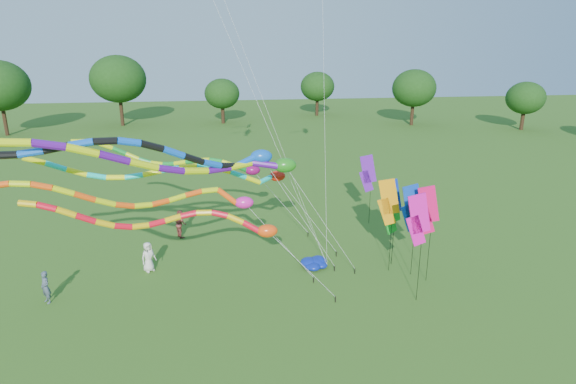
{
  "coord_description": "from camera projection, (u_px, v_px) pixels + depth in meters",
  "views": [
    {
      "loc": [
        -2.6,
        -18.42,
        11.55
      ],
      "look_at": [
        0.26,
        2.71,
        4.8
      ],
      "focal_mm": 30.0,
      "sensor_mm": 36.0,
      "label": 1
    }
  ],
  "objects": [
    {
      "name": "person_b",
      "position": [
        46.0,
        287.0,
        21.94
      ],
      "size": [
        0.66,
        0.66,
        1.55
      ],
      "primitive_type": "imported",
      "rotation": [
        0.0,
        0.0,
        -0.8
      ],
      "color": "#434F5E",
      "rests_on": "ground"
    },
    {
      "name": "ground",
      "position": [
        290.0,
        314.0,
        21.22
      ],
      "size": [
        160.0,
        160.0,
        0.0
      ],
      "primitive_type": "plane",
      "color": "#2F5A17",
      "rests_on": "ground"
    },
    {
      "name": "banner_pole_magenta_b",
      "position": [
        427.0,
        210.0,
        23.08
      ],
      "size": [
        1.15,
        0.32,
        5.01
      ],
      "rotation": [
        0.0,
        0.0,
        -0.21
      ],
      "color": "black",
      "rests_on": "ground"
    },
    {
      "name": "tube_kite_orange",
      "position": [
        155.0,
        197.0,
        20.44
      ],
      "size": [
        13.55,
        2.49,
        6.99
      ],
      "rotation": [
        0.0,
        0.0,
        0.15
      ],
      "color": "black",
      "rests_on": "ground"
    },
    {
      "name": "banner_pole_violet",
      "position": [
        368.0,
        174.0,
        30.75
      ],
      "size": [
        1.16,
        0.19,
        4.65
      ],
      "rotation": [
        0.0,
        0.0,
        -0.1
      ],
      "color": "black",
      "rests_on": "ground"
    },
    {
      "name": "blue_nylon_heap",
      "position": [
        306.0,
        263.0,
        25.46
      ],
      "size": [
        1.67,
        1.68,
        0.55
      ],
      "color": "#0B2195",
      "rests_on": "ground"
    },
    {
      "name": "tube_kite_green",
      "position": [
        190.0,
        161.0,
        27.6
      ],
      "size": [
        13.08,
        1.57,
        6.85
      ],
      "rotation": [
        0.0,
        0.0,
        -0.05
      ],
      "color": "black",
      "rests_on": "ground"
    },
    {
      "name": "person_c",
      "position": [
        180.0,
        223.0,
        29.37
      ],
      "size": [
        0.94,
        1.03,
        1.7
      ],
      "primitive_type": "imported",
      "rotation": [
        0.0,
        0.0,
        2.02
      ],
      "color": "brown",
      "rests_on": "ground"
    },
    {
      "name": "tube_kite_red",
      "position": [
        185.0,
        222.0,
        20.12
      ],
      "size": [
        12.52,
        1.31,
        6.19
      ],
      "rotation": [
        0.0,
        0.0,
        -0.0
      ],
      "color": "black",
      "rests_on": "ground"
    },
    {
      "name": "person_a",
      "position": [
        148.0,
        257.0,
        24.97
      ],
      "size": [
        0.93,
        0.89,
        1.6
      ],
      "primitive_type": "imported",
      "rotation": [
        0.0,
        0.0,
        0.68
      ],
      "color": "silver",
      "rests_on": "ground"
    },
    {
      "name": "banner_pole_orange",
      "position": [
        388.0,
        202.0,
        24.16
      ],
      "size": [
        1.13,
        0.44,
        5.03
      ],
      "rotation": [
        0.0,
        0.0,
        -0.32
      ],
      "color": "black",
      "rests_on": "ground"
    },
    {
      "name": "tube_kite_cyan",
      "position": [
        195.0,
        173.0,
        22.01
      ],
      "size": [
        13.77,
        3.98,
        7.64
      ],
      "rotation": [
        0.0,
        0.0,
        0.31
      ],
      "color": "black",
      "rests_on": "ground"
    },
    {
      "name": "tree_ring",
      "position": [
        396.0,
        231.0,
        15.83
      ],
      "size": [
        114.38,
        119.57,
        9.51
      ],
      "color": "#382314",
      "rests_on": "ground"
    },
    {
      "name": "banner_pole_green",
      "position": [
        391.0,
        212.0,
        24.96
      ],
      "size": [
        1.14,
        0.4,
        4.28
      ],
      "rotation": [
        0.0,
        0.0,
        0.28
      ],
      "color": "black",
      "rests_on": "ground"
    },
    {
      "name": "banner_pole_blue_a",
      "position": [
        391.0,
        202.0,
        25.37
      ],
      "size": [
        1.16,
        0.16,
        4.67
      ],
      "rotation": [
        0.0,
        0.0,
        -0.07
      ],
      "color": "black",
      "rests_on": "ground"
    },
    {
      "name": "tube_kite_purple",
      "position": [
        153.0,
        160.0,
        18.74
      ],
      "size": [
        17.85,
        5.53,
        9.12
      ],
      "rotation": [
        0.0,
        0.0,
        0.3
      ],
      "color": "black",
      "rests_on": "ground"
    },
    {
      "name": "banner_pole_magenta_a",
      "position": [
        418.0,
        220.0,
        21.16
      ],
      "size": [
        1.16,
        0.13,
        5.25
      ],
      "rotation": [
        0.0,
        0.0,
        -0.04
      ],
      "color": "black",
      "rests_on": "ground"
    },
    {
      "name": "banner_pole_blue_b",
      "position": [
        411.0,
        208.0,
        23.7
      ],
      "size": [
        1.16,
        0.1,
        4.9
      ],
      "rotation": [
        0.0,
        0.0,
        0.02
      ],
      "color": "black",
      "rests_on": "ground"
    },
    {
      "name": "tube_kite_blue",
      "position": [
        164.0,
        154.0,
        19.07
      ],
      "size": [
        14.85,
        5.21,
        8.82
      ],
      "rotation": [
        0.0,
        0.0,
        0.36
      ],
      "color": "black",
      "rests_on": "ground"
    }
  ]
}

